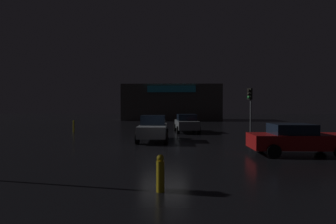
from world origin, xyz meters
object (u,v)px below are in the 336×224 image
(store_building, at_px, (172,102))
(car_crossing, at_px, (186,123))
(car_far, at_px, (153,128))
(traffic_signal_main, at_px, (250,99))
(car_near, at_px, (297,139))
(fire_hydrant, at_px, (160,173))

(store_building, bearing_deg, car_crossing, -85.94)
(store_building, distance_m, car_far, 26.92)
(store_building, xyz_separation_m, car_crossing, (1.48, -20.81, -1.97))
(traffic_signal_main, height_order, car_crossing, traffic_signal_main)
(car_near, distance_m, fire_hydrant, 8.26)
(store_building, xyz_separation_m, traffic_signal_main, (6.34, -22.60, 0.01))
(fire_hydrant, bearing_deg, car_far, 95.38)
(traffic_signal_main, distance_m, fire_hydrant, 16.22)
(car_near, xyz_separation_m, car_far, (-6.98, 4.89, 0.10))
(traffic_signal_main, xyz_separation_m, car_far, (-7.24, -4.24, -1.93))
(car_near, relative_size, fire_hydrant, 4.41)
(fire_hydrant, bearing_deg, traffic_signal_main, 67.13)
(traffic_signal_main, bearing_deg, car_near, -91.59)
(car_far, bearing_deg, fire_hydrant, -84.62)
(car_near, xyz_separation_m, fire_hydrant, (-5.99, -5.68, -0.24))
(car_crossing, bearing_deg, traffic_signal_main, -20.15)
(store_building, distance_m, car_near, 32.36)
(car_far, bearing_deg, car_near, -34.99)
(car_far, xyz_separation_m, fire_hydrant, (1.00, -10.57, -0.33))
(traffic_signal_main, relative_size, car_near, 0.83)
(car_far, relative_size, car_crossing, 0.98)
(car_far, height_order, car_crossing, car_far)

